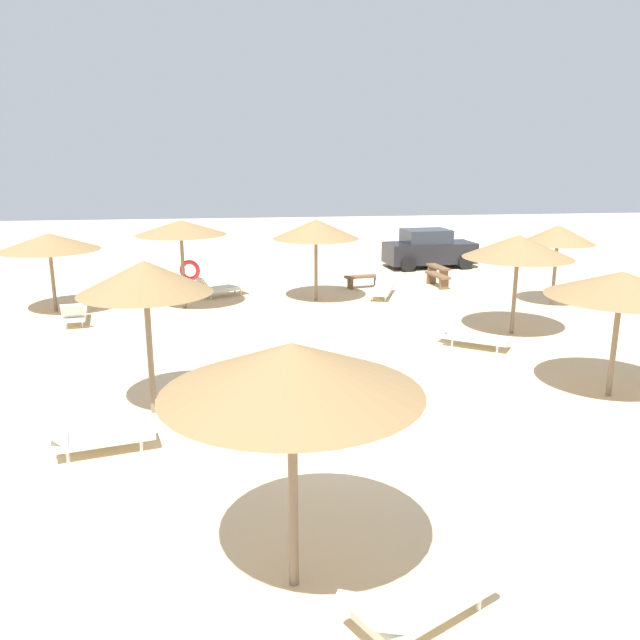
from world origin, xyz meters
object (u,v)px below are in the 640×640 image
at_px(parasol_6, 316,229).
at_px(parasol_7, 558,235).
at_px(bench_0, 438,278).
at_px(lounger_5, 220,288).
at_px(lounger_3, 419,601).
at_px(parasol_2, 49,242).
at_px(parasol_4, 145,278).
at_px(bench_2, 364,279).
at_px(parasol_3, 292,369).
at_px(parasol_8, 621,285).
at_px(lounger_4, 95,436).
at_px(parasol_0, 518,247).
at_px(lounger_6, 382,288).
at_px(bench_1, 438,269).
at_px(parasol_5, 181,228).
at_px(parked_car, 429,249).
at_px(lounger_2, 75,314).
at_px(lounger_0, 472,336).

xyz_separation_m(parasol_6, parasol_7, (7.91, -1.78, -0.10)).
bearing_deg(bench_0, lounger_5, -175.28).
relative_size(lounger_3, bench_0, 1.29).
bearing_deg(parasol_2, parasol_4, -65.39).
xyz_separation_m(lounger_3, bench_2, (3.01, 18.01, 0.03)).
distance_m(parasol_4, parasol_6, 10.57).
distance_m(parasol_2, parasol_3, 16.15).
bearing_deg(lounger_3, parasol_8, 45.99).
distance_m(parasol_2, parasol_7, 16.65).
bearing_deg(lounger_4, parasol_3, -52.03).
bearing_deg(parasol_7, parasol_0, -131.56).
distance_m(parasol_7, parasol_8, 8.61).
relative_size(parasol_3, lounger_6, 1.54).
bearing_deg(lounger_6, bench_0, 30.55).
distance_m(parasol_8, lounger_4, 10.68).
xyz_separation_m(parasol_0, bench_1, (0.50, 8.53, -2.17)).
bearing_deg(bench_2, lounger_4, -119.31).
bearing_deg(parasol_7, parasol_4, -147.93).
distance_m(parasol_7, lounger_3, 16.97).
height_order(parasol_4, bench_1, parasol_4).
bearing_deg(parasol_4, lounger_5, 83.91).
bearing_deg(parasol_3, parasol_7, 53.06).
distance_m(parasol_5, parasol_8, 13.40).
bearing_deg(parked_car, parasol_0, -94.37).
height_order(parasol_3, bench_0, parasol_3).
distance_m(parasol_3, parasol_7, 16.84).
distance_m(parasol_2, parked_car, 16.01).
xyz_separation_m(parasol_6, parked_car, (5.90, 6.00, -1.68)).
xyz_separation_m(lounger_6, bench_2, (-0.35, 1.63, 0.03)).
height_order(parasol_0, parasol_7, parasol_0).
height_order(lounger_2, lounger_5, lounger_5).
bearing_deg(lounger_5, lounger_3, -81.85).
xyz_separation_m(parasol_6, lounger_3, (-0.91, -16.12, -2.20)).
height_order(parasol_3, parasol_7, parasol_3).
relative_size(lounger_6, bench_1, 1.28).
bearing_deg(bench_2, parasol_0, -66.70).
xyz_separation_m(parasol_7, bench_0, (-2.93, 3.53, -2.07)).
height_order(parasol_6, lounger_0, parasol_6).
bearing_deg(parasol_8, lounger_6, 104.57).
distance_m(lounger_2, lounger_4, 9.36).
height_order(bench_1, parked_car, parked_car).
height_order(lounger_3, bench_2, lounger_3).
relative_size(parasol_7, bench_2, 1.76).
relative_size(parasol_0, parasol_2, 0.96).
xyz_separation_m(parasol_4, lounger_2, (-3.16, 7.33, -2.43)).
distance_m(parasol_7, lounger_2, 15.72).
height_order(parasol_8, lounger_6, parasol_8).
relative_size(parasol_5, lounger_4, 1.50).
relative_size(parasol_0, parasol_6, 1.03).
bearing_deg(lounger_4, parasol_5, 85.78).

